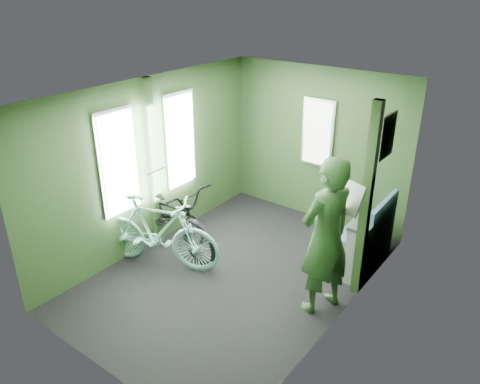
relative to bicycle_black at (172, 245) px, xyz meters
The scene contains 6 objects.
room 1.80m from the bicycle_black, ahead, with size 4.00×4.02×2.31m.
bicycle_black is the anchor object (origin of this frame).
bicycle_mint 0.50m from the bicycle_black, 63.94° to the right, with size 0.47×1.65×0.99m, color #8AD6CD.
passenger 2.44m from the bicycle_black, ahead, with size 0.64×0.78×1.81m.
waste_box 2.53m from the bicycle_black, 18.21° to the left, with size 0.23×0.32×0.77m, color gray.
bench_seat 2.61m from the bicycle_black, 29.31° to the left, with size 0.50×0.88×0.92m.
Camera 1 is at (3.00, -3.89, 3.40)m, focal length 35.00 mm.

